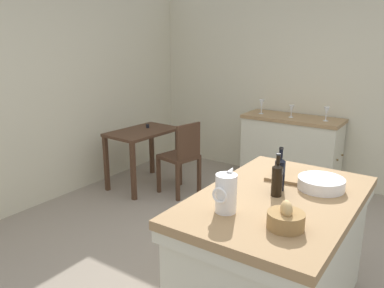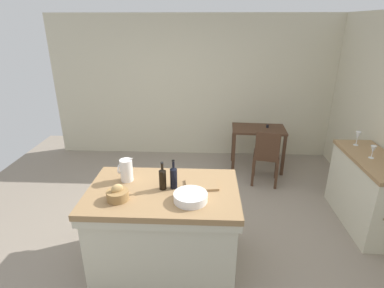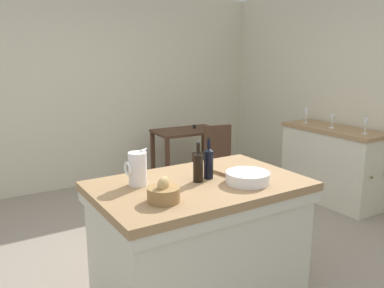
{
  "view_description": "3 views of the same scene",
  "coord_description": "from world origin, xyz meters",
  "px_view_note": "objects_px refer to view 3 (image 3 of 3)",
  "views": [
    {
      "loc": [
        -2.49,
        -1.32,
        1.92
      ],
      "look_at": [
        0.23,
        0.54,
        0.99
      ],
      "focal_mm": 36.1,
      "sensor_mm": 36.0,
      "label": 1
    },
    {
      "loc": [
        0.21,
        -3.09,
        2.45
      ],
      "look_at": [
        0.04,
        0.41,
        1.04
      ],
      "focal_mm": 28.53,
      "sensor_mm": 36.0,
      "label": 2
    },
    {
      "loc": [
        -1.7,
        -2.76,
        1.81
      ],
      "look_at": [
        0.27,
        0.41,
        0.95
      ],
      "focal_mm": 37.51,
      "sensor_mm": 36.0,
      "label": 3
    }
  ],
  "objects_px": {
    "wooden_chair": "(214,155)",
    "pitcher": "(137,168)",
    "wine_glass_left": "(332,119)",
    "island_table": "(199,235)",
    "wash_bowl": "(248,177)",
    "wine_bottle_dark": "(208,162)",
    "wine_bottle_amber": "(198,166)",
    "side_cabinet": "(332,164)",
    "cutting_board": "(234,169)",
    "writing_desk": "(187,138)",
    "wine_glass_middle": "(306,113)",
    "wine_glass_far_left": "(366,123)",
    "bread_basket": "(164,193)"
  },
  "relations": [
    {
      "from": "wine_bottle_amber",
      "to": "wine_glass_left",
      "type": "height_order",
      "value": "wine_bottle_amber"
    },
    {
      "from": "pitcher",
      "to": "wine_glass_far_left",
      "type": "height_order",
      "value": "pitcher"
    },
    {
      "from": "island_table",
      "to": "wooden_chair",
      "type": "xyz_separation_m",
      "value": [
        1.38,
        1.79,
        0.02
      ]
    },
    {
      "from": "bread_basket",
      "to": "wine_bottle_amber",
      "type": "bearing_deg",
      "value": 28.87
    },
    {
      "from": "writing_desk",
      "to": "wine_glass_far_left",
      "type": "relative_size",
      "value": 5.38
    },
    {
      "from": "wooden_chair",
      "to": "wine_glass_far_left",
      "type": "height_order",
      "value": "wine_glass_far_left"
    },
    {
      "from": "cutting_board",
      "to": "wash_bowl",
      "type": "bearing_deg",
      "value": -108.66
    },
    {
      "from": "wine_glass_left",
      "to": "wine_glass_middle",
      "type": "distance_m",
      "value": 0.42
    },
    {
      "from": "writing_desk",
      "to": "cutting_board",
      "type": "distance_m",
      "value": 2.49
    },
    {
      "from": "wash_bowl",
      "to": "wine_bottle_amber",
      "type": "distance_m",
      "value": 0.36
    },
    {
      "from": "wine_bottle_dark",
      "to": "wine_glass_left",
      "type": "xyz_separation_m",
      "value": [
        2.32,
        0.78,
        0.01
      ]
    },
    {
      "from": "side_cabinet",
      "to": "writing_desk",
      "type": "height_order",
      "value": "side_cabinet"
    },
    {
      "from": "wash_bowl",
      "to": "cutting_board",
      "type": "relative_size",
      "value": 0.99
    },
    {
      "from": "wooden_chair",
      "to": "wine_glass_middle",
      "type": "bearing_deg",
      "value": -27.84
    },
    {
      "from": "bread_basket",
      "to": "wine_glass_middle",
      "type": "xyz_separation_m",
      "value": [
        2.82,
        1.44,
        0.1
      ]
    },
    {
      "from": "wine_glass_left",
      "to": "side_cabinet",
      "type": "bearing_deg",
      "value": -14.05
    },
    {
      "from": "writing_desk",
      "to": "wooden_chair",
      "type": "relative_size",
      "value": 1.01
    },
    {
      "from": "island_table",
      "to": "wine_glass_far_left",
      "type": "bearing_deg",
      "value": 9.08
    },
    {
      "from": "pitcher",
      "to": "wine_glass_left",
      "type": "height_order",
      "value": "pitcher"
    },
    {
      "from": "writing_desk",
      "to": "wash_bowl",
      "type": "distance_m",
      "value": 2.8
    },
    {
      "from": "island_table",
      "to": "wooden_chair",
      "type": "height_order",
      "value": "wooden_chair"
    },
    {
      "from": "wooden_chair",
      "to": "pitcher",
      "type": "relative_size",
      "value": 3.3
    },
    {
      "from": "cutting_board",
      "to": "wine_glass_left",
      "type": "height_order",
      "value": "wine_glass_left"
    },
    {
      "from": "side_cabinet",
      "to": "writing_desk",
      "type": "relative_size",
      "value": 1.36
    },
    {
      "from": "wine_bottle_dark",
      "to": "wine_glass_left",
      "type": "height_order",
      "value": "wine_bottle_dark"
    },
    {
      "from": "island_table",
      "to": "cutting_board",
      "type": "relative_size",
      "value": 4.68
    },
    {
      "from": "writing_desk",
      "to": "wine_bottle_amber",
      "type": "relative_size",
      "value": 3.18
    },
    {
      "from": "writing_desk",
      "to": "pitcher",
      "type": "xyz_separation_m",
      "value": [
        -1.73,
        -2.21,
        0.39
      ]
    },
    {
      "from": "wooden_chair",
      "to": "wine_glass_far_left",
      "type": "bearing_deg",
      "value": -52.63
    },
    {
      "from": "wine_bottle_dark",
      "to": "wine_bottle_amber",
      "type": "distance_m",
      "value": 0.11
    },
    {
      "from": "wine_glass_left",
      "to": "island_table",
      "type": "bearing_deg",
      "value": -161.27
    },
    {
      "from": "writing_desk",
      "to": "wine_glass_middle",
      "type": "xyz_separation_m",
      "value": [
        1.09,
        -1.15,
        0.42
      ]
    },
    {
      "from": "writing_desk",
      "to": "wooden_chair",
      "type": "bearing_deg",
      "value": -85.6
    },
    {
      "from": "wash_bowl",
      "to": "wine_glass_far_left",
      "type": "relative_size",
      "value": 1.83
    },
    {
      "from": "wooden_chair",
      "to": "pitcher",
      "type": "height_order",
      "value": "pitcher"
    },
    {
      "from": "island_table",
      "to": "wine_bottle_amber",
      "type": "distance_m",
      "value": 0.53
    },
    {
      "from": "cutting_board",
      "to": "wine_bottle_amber",
      "type": "height_order",
      "value": "wine_bottle_amber"
    },
    {
      "from": "writing_desk",
      "to": "wine_bottle_amber",
      "type": "height_order",
      "value": "wine_bottle_amber"
    },
    {
      "from": "wine_glass_far_left",
      "to": "wooden_chair",
      "type": "bearing_deg",
      "value": 127.37
    },
    {
      "from": "side_cabinet",
      "to": "wash_bowl",
      "type": "height_order",
      "value": "wash_bowl"
    },
    {
      "from": "island_table",
      "to": "writing_desk",
      "type": "xyz_separation_m",
      "value": [
        1.33,
        2.38,
        0.14
      ]
    },
    {
      "from": "wash_bowl",
      "to": "wine_glass_left",
      "type": "distance_m",
      "value": 2.37
    },
    {
      "from": "writing_desk",
      "to": "wine_bottle_amber",
      "type": "distance_m",
      "value": 2.74
    },
    {
      "from": "cutting_board",
      "to": "wine_glass_left",
      "type": "distance_m",
      "value": 2.17
    },
    {
      "from": "island_table",
      "to": "wash_bowl",
      "type": "relative_size",
      "value": 4.75
    },
    {
      "from": "bread_basket",
      "to": "wine_glass_left",
      "type": "distance_m",
      "value": 3.0
    },
    {
      "from": "cutting_board",
      "to": "wine_glass_middle",
      "type": "height_order",
      "value": "wine_glass_middle"
    },
    {
      "from": "side_cabinet",
      "to": "writing_desk",
      "type": "xyz_separation_m",
      "value": [
        -1.13,
        1.57,
        0.17
      ]
    },
    {
      "from": "side_cabinet",
      "to": "wine_glass_far_left",
      "type": "height_order",
      "value": "wine_glass_far_left"
    },
    {
      "from": "wine_bottle_dark",
      "to": "wash_bowl",
      "type": "bearing_deg",
      "value": -52.57
    }
  ]
}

